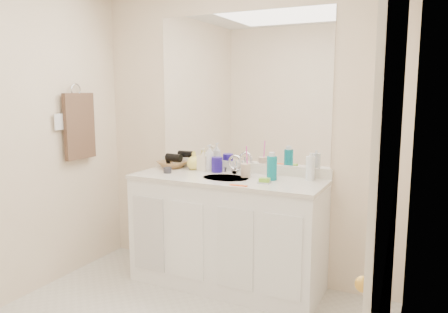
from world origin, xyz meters
The scene contains 26 objects.
wall_back centered at (0.00, 1.30, 1.20)m, with size 2.60×0.02×2.40m, color #F8E2C2.
wall_right centered at (1.30, 0.00, 1.20)m, with size 0.02×2.60×2.40m, color #F8E2C2.
vanity_cabinet centered at (0.00, 1.02, 0.42)m, with size 1.50×0.55×0.85m, color white.
countertop centered at (0.00, 1.02, 0.86)m, with size 1.52×0.57×0.03m, color silver.
backsplash centered at (0.00, 1.29, 0.92)m, with size 1.52×0.03×0.08m, color silver.
sink_basin centered at (0.00, 1.00, 0.87)m, with size 0.37×0.37×0.02m, color #B6AC9F.
faucet centered at (0.00, 1.18, 0.94)m, with size 0.02×0.02×0.11m, color silver.
mirror centered at (0.00, 1.29, 1.56)m, with size 1.48×0.01×1.20m, color white.
blue_mug centered at (-0.17, 1.18, 0.94)m, with size 0.09×0.09×0.12m, color #24148B.
tan_cup centered at (0.13, 1.10, 0.93)m, with size 0.08×0.08×0.10m, color beige.
toothbrush centered at (0.14, 1.10, 1.03)m, with size 0.01×0.01×0.19m, color #FF43BF.
mouthwash_bottle centered at (0.35, 1.08, 0.97)m, with size 0.08×0.08×0.18m, color #0B7E8C.
clear_pump_bottle centered at (0.61, 1.20, 0.97)m, with size 0.07×0.07×0.18m, color white.
soap_dish centered at (0.34, 0.94, 0.89)m, with size 0.09×0.07×0.01m, color silver.
green_soap centered at (0.34, 0.94, 0.90)m, with size 0.08×0.05×0.03m, color #7EBF2E.
orange_comb centered at (0.21, 0.79, 0.88)m, with size 0.13×0.03×0.01m, color #FF591A.
dark_jar centered at (-0.51, 0.97, 0.90)m, with size 0.07×0.07×0.05m, color #323138.
soap_bottle_white centered at (-0.26, 1.22, 0.99)m, with size 0.08×0.08×0.22m, color white.
soap_bottle_cream centered at (-0.31, 1.21, 0.97)m, with size 0.08×0.09×0.19m, color #F0E2C3.
soap_bottle_yellow centered at (-0.40, 1.21, 0.96)m, with size 0.12×0.12×0.16m, color #F8E960.
wicker_basket centered at (-0.61, 1.19, 0.91)m, with size 0.24×0.24×0.06m, color olive.
hair_dryer centered at (-0.59, 1.19, 0.97)m, with size 0.07×0.07×0.14m, color black.
towel_ring centered at (-1.27, 0.77, 1.55)m, with size 0.11×0.11×0.01m, color silver.
hand_towel centered at (-1.25, 0.77, 1.25)m, with size 0.04×0.32×0.55m, color #34251C.
switch_plate centered at (-1.27, 0.57, 1.30)m, with size 0.01×0.09×0.13m, color white.
door centered at (1.29, -0.30, 1.00)m, with size 0.02×0.82×2.00m, color silver.
Camera 1 is at (1.44, -1.97, 1.55)m, focal length 35.00 mm.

